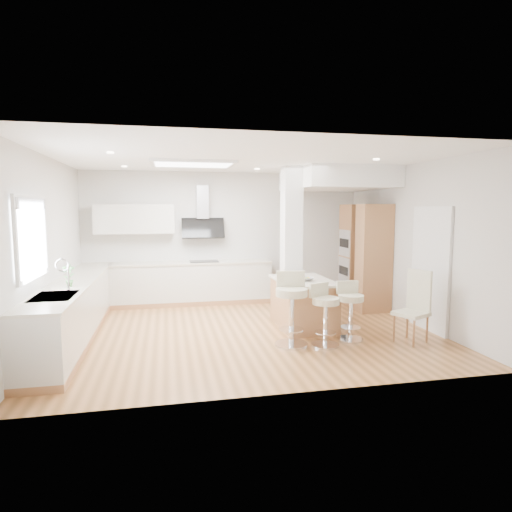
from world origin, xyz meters
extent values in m
plane|color=#AE7340|center=(0.00, 0.00, 0.00)|extent=(6.00, 6.00, 0.00)
cube|color=white|center=(0.00, 0.00, 0.00)|extent=(6.00, 5.00, 0.02)
cube|color=beige|center=(0.00, 2.50, 1.40)|extent=(6.00, 0.04, 2.80)
cube|color=beige|center=(-3.00, 0.00, 1.40)|extent=(0.04, 5.00, 2.80)
cube|color=beige|center=(3.00, 0.00, 1.40)|extent=(0.04, 5.00, 2.80)
cube|color=silver|center=(-0.80, 0.60, 2.77)|extent=(1.40, 0.95, 0.05)
cube|color=silver|center=(-0.80, 0.60, 2.76)|extent=(1.25, 0.80, 0.03)
cylinder|color=white|center=(-2.00, 1.50, 2.78)|extent=(0.10, 0.10, 0.02)
cylinder|color=white|center=(-2.00, -0.50, 2.78)|extent=(0.10, 0.10, 0.02)
cylinder|color=white|center=(0.50, 1.50, 2.78)|extent=(0.10, 0.10, 0.02)
cylinder|color=white|center=(2.00, 1.00, 2.78)|extent=(0.10, 0.10, 0.02)
cylinder|color=white|center=(2.00, -0.50, 2.78)|extent=(0.10, 0.10, 0.02)
cube|color=white|center=(-2.96, -0.90, 1.65)|extent=(0.03, 1.15, 0.95)
cube|color=silver|center=(-2.95, -0.90, 2.15)|extent=(0.04, 1.28, 0.06)
cube|color=silver|center=(-2.95, -0.90, 1.15)|extent=(0.04, 1.28, 0.06)
cube|color=silver|center=(-2.95, -1.51, 1.65)|extent=(0.04, 0.06, 0.95)
cube|color=silver|center=(-2.95, -0.29, 1.65)|extent=(0.04, 0.06, 0.95)
cube|color=#A6A9AE|center=(-2.94, -0.90, 2.08)|extent=(0.03, 1.18, 0.14)
cube|color=#453E36|center=(2.99, -0.60, 1.00)|extent=(0.02, 0.90, 2.00)
cube|color=silver|center=(2.97, -0.60, 1.00)|extent=(0.05, 1.00, 2.10)
cube|color=#AB7549|center=(-2.70, 0.25, 0.05)|extent=(0.60, 4.50, 0.10)
cube|color=beige|center=(-2.70, 0.25, 0.48)|extent=(0.60, 4.50, 0.76)
cube|color=beige|center=(-2.70, 0.25, 0.88)|extent=(0.63, 4.50, 0.04)
cube|color=#B2B2B7|center=(-2.70, -1.00, 0.89)|extent=(0.50, 0.75, 0.02)
cube|color=#B2B2B7|center=(-2.70, -1.18, 0.84)|extent=(0.40, 0.34, 0.10)
cube|color=#B2B2B7|center=(-2.70, -0.82, 0.84)|extent=(0.40, 0.34, 0.10)
cylinder|color=silver|center=(-2.58, -0.70, 1.08)|extent=(0.02, 0.02, 0.36)
torus|color=silver|center=(-2.65, -0.70, 1.26)|extent=(0.18, 0.02, 0.18)
imported|color=#4C8F49|center=(-2.65, -0.35, 1.06)|extent=(0.17, 0.12, 0.33)
cube|color=#AB7549|center=(-0.75, 2.20, 0.05)|extent=(3.30, 0.60, 0.10)
cube|color=beige|center=(-0.75, 2.20, 0.48)|extent=(3.30, 0.60, 0.76)
cube|color=beige|center=(-0.75, 2.20, 0.88)|extent=(3.33, 0.63, 0.04)
cube|color=black|center=(-0.50, 2.20, 0.91)|extent=(0.60, 0.40, 0.01)
cube|color=beige|center=(-1.90, 2.33, 1.80)|extent=(1.60, 0.34, 0.60)
cube|color=#B2B2B7|center=(-0.50, 2.40, 2.15)|extent=(0.25, 0.18, 0.70)
cube|color=black|center=(-0.50, 2.32, 1.60)|extent=(0.90, 0.26, 0.44)
cube|color=silver|center=(1.05, 0.95, 1.40)|extent=(0.35, 0.35, 2.80)
cube|color=white|center=(2.10, 1.40, 2.60)|extent=(1.78, 2.20, 0.40)
cube|color=#AB7549|center=(2.68, 1.50, 1.05)|extent=(0.62, 0.62, 2.10)
cube|color=#AB7549|center=(2.68, 0.80, 1.05)|extent=(0.62, 0.40, 2.10)
cube|color=#B2B2B7|center=(2.37, 1.50, 1.30)|extent=(0.02, 0.55, 0.55)
cube|color=#B2B2B7|center=(2.37, 1.50, 0.72)|extent=(0.02, 0.55, 0.55)
cube|color=black|center=(2.36, 1.50, 1.30)|extent=(0.01, 0.45, 0.18)
cube|color=black|center=(2.36, 1.50, 0.72)|extent=(0.01, 0.45, 0.18)
cube|color=#AB7549|center=(0.99, 0.01, 0.39)|extent=(0.84, 1.29, 0.78)
cube|color=beige|center=(0.99, 0.01, 0.80)|extent=(0.92, 1.37, 0.04)
imported|color=gray|center=(0.99, -0.13, 0.85)|extent=(0.24, 0.24, 0.06)
sphere|color=orange|center=(1.03, -0.12, 0.85)|extent=(0.06, 0.06, 0.06)
sphere|color=orange|center=(0.96, -0.11, 0.85)|extent=(0.06, 0.06, 0.06)
sphere|color=olive|center=(0.99, -0.16, 0.85)|extent=(0.06, 0.06, 0.06)
cylinder|color=silver|center=(0.51, -0.91, 0.02)|extent=(0.57, 0.57, 0.03)
cylinder|color=silver|center=(0.51, -0.91, 0.39)|extent=(0.09, 0.09, 0.72)
cylinder|color=silver|center=(0.51, -0.91, 0.24)|extent=(0.44, 0.44, 0.02)
cylinder|color=beige|center=(0.51, -0.91, 0.80)|extent=(0.55, 0.55, 0.11)
cube|color=beige|center=(0.54, -0.74, 0.97)|extent=(0.42, 0.13, 0.24)
cylinder|color=silver|center=(0.99, -1.04, 0.01)|extent=(0.55, 0.55, 0.03)
cylinder|color=silver|center=(0.99, -1.04, 0.33)|extent=(0.09, 0.09, 0.61)
cylinder|color=silver|center=(0.99, -1.04, 0.21)|extent=(0.42, 0.42, 0.01)
cylinder|color=beige|center=(0.99, -1.04, 0.68)|extent=(0.52, 0.52, 0.09)
cube|color=beige|center=(0.93, -0.90, 0.82)|extent=(0.35, 0.19, 0.21)
cylinder|color=silver|center=(1.47, -0.85, 0.01)|extent=(0.41, 0.41, 0.03)
cylinder|color=silver|center=(1.47, -0.85, 0.32)|extent=(0.07, 0.07, 0.60)
cylinder|color=silver|center=(1.47, -0.85, 0.20)|extent=(0.32, 0.32, 0.01)
cylinder|color=beige|center=(1.47, -0.85, 0.66)|extent=(0.39, 0.39, 0.09)
cube|color=beige|center=(1.47, -0.71, 0.80)|extent=(0.35, 0.05, 0.20)
cube|color=beige|center=(2.31, -1.14, 0.44)|extent=(0.56, 0.56, 0.06)
cube|color=beige|center=(2.48, -1.06, 0.75)|extent=(0.21, 0.38, 0.68)
cylinder|color=#AB7549|center=(2.23, -1.36, 0.21)|extent=(0.05, 0.05, 0.41)
cylinder|color=#AB7549|center=(2.09, -1.06, 0.21)|extent=(0.05, 0.05, 0.41)
cylinder|color=#AB7549|center=(2.54, -1.22, 0.21)|extent=(0.05, 0.05, 0.41)
cylinder|color=#AB7549|center=(2.40, -0.91, 0.21)|extent=(0.05, 0.05, 0.41)
camera|label=1|loc=(-1.26, -6.82, 2.02)|focal=30.00mm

